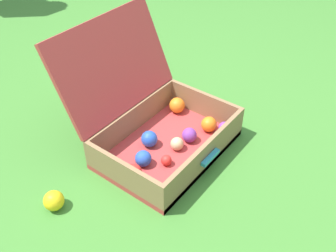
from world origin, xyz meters
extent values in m
plane|color=#3D7A2D|center=(0.00, 0.00, 0.00)|extent=(16.00, 16.00, 0.00)
cube|color=#B23838|center=(0.04, 0.05, 0.01)|extent=(0.58, 0.40, 0.03)
cube|color=olive|center=(-0.24, 0.05, 0.07)|extent=(0.02, 0.40, 0.15)
cube|color=olive|center=(0.32, 0.05, 0.07)|extent=(0.02, 0.40, 0.15)
cube|color=olive|center=(0.04, -0.14, 0.07)|extent=(0.54, 0.02, 0.15)
cube|color=olive|center=(0.04, 0.24, 0.07)|extent=(0.54, 0.02, 0.15)
cube|color=#B23838|center=(0.04, 0.33, 0.33)|extent=(0.58, 0.18, 0.37)
cube|color=teal|center=(0.04, -0.16, 0.08)|extent=(0.11, 0.02, 0.02)
sphere|color=purple|center=(0.27, -0.09, 0.05)|extent=(0.06, 0.06, 0.06)
sphere|color=#D1B784|center=(0.05, 0.01, 0.05)|extent=(0.06, 0.06, 0.06)
sphere|color=orange|center=(0.24, -0.03, 0.06)|extent=(0.07, 0.07, 0.07)
sphere|color=blue|center=(-0.11, 0.07, 0.06)|extent=(0.07, 0.07, 0.07)
sphere|color=red|center=(-0.19, 0.05, 0.06)|extent=(0.07, 0.07, 0.07)
sphere|color=blue|center=(0.00, 0.12, 0.06)|extent=(0.07, 0.07, 0.07)
sphere|color=purple|center=(0.13, 0.00, 0.06)|extent=(0.06, 0.06, 0.06)
sphere|color=orange|center=(0.27, 0.17, 0.06)|extent=(0.07, 0.07, 0.07)
sphere|color=red|center=(-0.05, -0.01, 0.05)|extent=(0.04, 0.04, 0.04)
sphere|color=yellow|center=(-0.46, 0.20, 0.04)|extent=(0.08, 0.08, 0.08)
camera|label=1|loc=(-0.93, -0.68, 1.13)|focal=40.72mm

